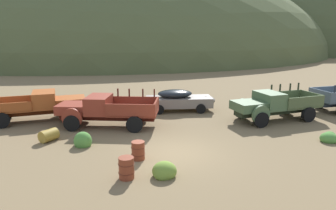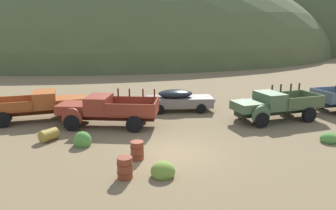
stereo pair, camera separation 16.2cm
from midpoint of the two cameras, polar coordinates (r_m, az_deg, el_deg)
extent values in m
plane|color=brown|center=(15.22, 1.08, -8.70)|extent=(300.00, 300.00, 0.00)
ellipsoid|color=#4C5633|center=(80.90, -12.34, 9.21)|extent=(108.41, 78.84, 42.77)
ellipsoid|color=#424C2D|center=(97.69, 20.45, 9.38)|extent=(113.38, 53.18, 43.97)
cube|color=#51220D|center=(22.01, -23.19, -0.96)|extent=(5.97, 2.68, 0.36)
cube|color=#A34C1E|center=(21.84, -17.58, 0.64)|extent=(2.30, 2.21, 0.55)
cube|color=#B7B2A8|center=(21.88, -15.28, 0.74)|extent=(0.43, 1.16, 0.44)
cylinder|color=#A34C1E|center=(20.92, -18.10, -0.96)|extent=(1.20, 0.53, 1.20)
cylinder|color=#A34C1E|center=(22.92, -18.23, 0.27)|extent=(1.20, 0.53, 1.20)
cube|color=#A34C1E|center=(21.82, -21.89, 0.95)|extent=(1.90, 2.31, 1.05)
cube|color=black|center=(21.75, -20.31, 1.61)|extent=(0.55, 1.63, 0.59)
cube|color=#97471E|center=(22.15, -27.43, -0.67)|extent=(3.48, 2.87, 0.12)
cube|color=#97471E|center=(21.08, -27.91, -0.45)|extent=(2.90, 0.98, 0.55)
cube|color=#97471E|center=(23.08, -27.18, 0.74)|extent=(2.90, 0.98, 0.55)
cylinder|color=black|center=(20.93, -18.04, -1.74)|extent=(1.00, 0.55, 0.96)
cylinder|color=black|center=(23.03, -18.18, -0.38)|extent=(1.00, 0.55, 0.96)
cylinder|color=black|center=(21.25, -28.37, -2.50)|extent=(1.00, 0.55, 0.96)
cylinder|color=black|center=(23.32, -27.57, -1.10)|extent=(1.00, 0.55, 0.96)
cube|color=#42140D|center=(19.41, -11.10, -1.94)|extent=(5.80, 1.57, 0.36)
cube|color=maroon|center=(19.95, -17.03, -0.52)|extent=(1.98, 1.92, 0.55)
cube|color=#B7B2A8|center=(20.27, -19.26, -0.55)|extent=(0.20, 1.20, 0.44)
cylinder|color=maroon|center=(20.89, -15.35, -0.78)|extent=(1.21, 0.30, 1.20)
cylinder|color=maroon|center=(19.01, -17.37, -2.33)|extent=(1.21, 0.30, 1.20)
cube|color=maroon|center=(19.39, -12.75, 0.11)|extent=(1.53, 2.14, 1.05)
cube|color=black|center=(19.52, -14.46, 0.73)|extent=(0.22, 1.70, 0.59)
cube|color=maroon|center=(19.01, -6.56, -1.35)|extent=(3.09, 2.38, 0.12)
cube|color=maroon|center=(19.91, -6.05, 0.56)|extent=(2.89, 0.40, 0.70)
cube|color=maroon|center=(17.91, -7.20, -0.95)|extent=(2.89, 0.40, 0.70)
cube|color=maroon|center=(18.70, -2.41, -0.22)|extent=(0.31, 2.10, 0.70)
cube|color=#42140D|center=(19.62, -2.76, 2.22)|extent=(0.09, 0.09, 0.50)
cube|color=#42140D|center=(19.71, -4.85, 2.24)|extent=(0.09, 0.09, 0.50)
cube|color=#42140D|center=(19.86, -7.33, 2.27)|extent=(0.09, 0.09, 0.50)
cube|color=#42140D|center=(20.02, -9.37, 2.28)|extent=(0.09, 0.09, 0.50)
cylinder|color=black|center=(19.04, -17.37, -3.19)|extent=(0.98, 0.38, 0.96)
cylinder|color=black|center=(20.11, -5.30, -1.72)|extent=(0.98, 0.38, 0.96)
cylinder|color=black|center=(18.05, -6.39, -3.55)|extent=(0.98, 0.38, 0.96)
cube|color=slate|center=(22.70, 1.78, 0.62)|extent=(4.83, 1.98, 0.68)
ellipsoid|color=black|center=(22.54, 1.07, 2.10)|extent=(2.54, 1.67, 0.57)
ellipsoid|color=slate|center=(23.01, 7.08, 0.88)|extent=(1.11, 1.46, 0.61)
cylinder|color=black|center=(22.14, 5.82, -0.68)|extent=(0.69, 0.23, 0.68)
cylinder|color=black|center=(23.83, 5.06, 0.36)|extent=(0.69, 0.23, 0.68)
cylinder|color=black|center=(21.81, -1.82, -0.84)|extent=(0.69, 0.23, 0.68)
cylinder|color=black|center=(23.53, -2.03, 0.24)|extent=(0.69, 0.23, 0.68)
cube|color=#232B1B|center=(21.49, 18.76, -0.91)|extent=(5.62, 2.61, 0.36)
cube|color=#47603D|center=(20.19, 14.24, -0.17)|extent=(2.20, 2.17, 0.55)
cube|color=#B7B2A8|center=(19.76, 12.25, -0.44)|extent=(0.43, 1.15, 0.44)
cylinder|color=#47603D|center=(21.22, 13.21, -0.44)|extent=(1.20, 0.53, 1.20)
cylinder|color=#47603D|center=(19.60, 16.39, -1.79)|extent=(1.20, 0.53, 1.20)
cube|color=#47603D|center=(21.01, 17.77, 0.83)|extent=(1.83, 2.27, 1.05)
cube|color=black|center=(20.62, 16.51, 1.28)|extent=(0.55, 1.61, 0.59)
cube|color=#495735|center=(22.40, 21.89, 0.03)|extent=(3.31, 2.81, 0.12)
cube|color=#495735|center=(23.07, 20.32, 1.59)|extent=(2.72, 0.95, 0.70)
cube|color=#495735|center=(21.58, 23.76, 0.49)|extent=(2.72, 0.95, 0.70)
cube|color=#495735|center=(23.22, 24.50, 1.28)|extent=(0.72, 1.99, 0.70)
cube|color=#232B1B|center=(23.70, 22.55, 3.17)|extent=(0.10, 0.10, 0.50)
cube|color=#232B1B|center=(23.24, 21.24, 3.10)|extent=(0.10, 0.10, 0.50)
cube|color=#232B1B|center=(22.70, 19.61, 3.00)|extent=(0.10, 0.10, 0.50)
cube|color=#232B1B|center=(22.26, 18.20, 2.92)|extent=(0.10, 0.10, 0.50)
cylinder|color=black|center=(21.34, 13.09, -1.13)|extent=(1.00, 0.56, 0.96)
cylinder|color=black|center=(19.64, 16.43, -2.62)|extent=(1.00, 0.56, 0.96)
cylinder|color=black|center=(23.43, 20.53, -0.34)|extent=(1.00, 0.56, 0.96)
cylinder|color=black|center=(21.89, 24.09, -1.61)|extent=(1.00, 0.56, 0.96)
cube|color=#4D5B67|center=(25.38, 27.97, 0.92)|extent=(3.20, 2.70, 0.12)
cube|color=#4D5B67|center=(26.05, 26.51, 2.29)|extent=(2.72, 0.77, 0.70)
cube|color=#4D5B67|center=(24.41, 25.81, 1.69)|extent=(0.60, 2.04, 0.70)
cube|color=#262D39|center=(23.71, 28.01, 2.62)|extent=(0.10, 0.10, 0.50)
cylinder|color=black|center=(26.08, 25.87, 0.50)|extent=(1.00, 0.51, 0.96)
cylinder|color=olive|center=(17.83, -21.18, -5.18)|extent=(1.03, 1.12, 0.64)
cylinder|color=brown|center=(12.73, -7.98, -11.32)|extent=(0.61, 0.61, 0.89)
torus|color=#552315|center=(12.65, -8.00, -10.59)|extent=(0.65, 0.65, 0.03)
torus|color=#552315|center=(12.80, -7.95, -12.04)|extent=(0.65, 0.65, 0.03)
cylinder|color=brown|center=(14.42, -5.80, -8.26)|extent=(0.60, 0.60, 0.85)
torus|color=#552315|center=(14.36, -5.82, -7.63)|extent=(0.64, 0.64, 0.03)
torus|color=#552315|center=(14.49, -5.78, -8.88)|extent=(0.64, 0.64, 0.03)
ellipsoid|color=olive|center=(12.78, -1.34, -12.44)|extent=(0.74, 0.66, 0.61)
ellipsoid|color=olive|center=(12.87, -1.02, -11.98)|extent=(1.00, 0.90, 0.80)
ellipsoid|color=#4C8438|center=(16.56, -15.56, -6.35)|extent=(0.92, 0.83, 0.97)
ellipsoid|color=#4C8438|center=(16.86, -15.56, -6.21)|extent=(0.76, 0.68, 0.76)
ellipsoid|color=#4C8438|center=(18.77, 27.20, -5.30)|extent=(0.69, 0.62, 0.67)
ellipsoid|color=#4C8438|center=(18.61, 27.08, -5.46)|extent=(0.91, 0.82, 0.65)
ellipsoid|color=#3D702D|center=(23.93, -8.81, -0.20)|extent=(0.60, 0.54, 0.49)
ellipsoid|color=#3D702D|center=(24.09, -9.09, -0.12)|extent=(0.65, 0.59, 0.49)
ellipsoid|color=#3D702D|center=(23.38, -14.98, -0.86)|extent=(0.50, 0.45, 0.45)
ellipsoid|color=#3D702D|center=(23.15, -14.84, -0.88)|extent=(0.66, 0.59, 0.61)
camera|label=1|loc=(0.08, -90.24, -0.06)|focal=33.36mm
camera|label=2|loc=(0.08, 89.76, 0.06)|focal=33.36mm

